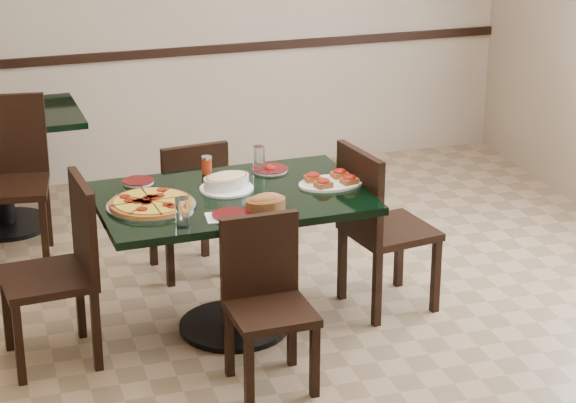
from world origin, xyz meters
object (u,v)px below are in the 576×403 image
object	(u,v)px
chair_near	(266,294)
back_chair_near	(9,169)
main_table	(232,228)
bread_basket	(266,203)
chair_right	(377,220)
back_table	(0,149)
chair_left	(64,262)
bruschetta_platter	(331,180)
chair_far	(191,202)
lasagna_casserole	(226,181)
pepperoni_pizza	(151,203)

from	to	relation	value
chair_near	back_chair_near	world-z (taller)	back_chair_near
main_table	back_chair_near	bearing A→B (deg)	125.19
bread_basket	chair_right	bearing A→B (deg)	15.38
chair_right	chair_near	bearing A→B (deg)	116.15
back_table	chair_near	bearing A→B (deg)	-67.87
main_table	chair_left	xyz separation A→B (m)	(-0.85, -0.05, -0.05)
bread_basket	bruschetta_platter	distance (m)	0.49
main_table	bruschetta_platter	bearing A→B (deg)	-3.46
chair_far	chair_right	size ratio (longest dim) A/B	0.90
lasagna_casserole	bruschetta_platter	distance (m)	0.54
pepperoni_pizza	bruschetta_platter	bearing A→B (deg)	2.49
main_table	chair_far	size ratio (longest dim) A/B	1.68
chair_near	bread_basket	world-z (taller)	bread_basket
chair_far	bread_basket	size ratio (longest dim) A/B	3.81
chair_far	chair_left	bearing A→B (deg)	37.58
chair_far	pepperoni_pizza	bearing A→B (deg)	58.62
back_table	chair_left	bearing A→B (deg)	-86.51
pepperoni_pizza	chair_far	bearing A→B (deg)	65.30
chair_far	lasagna_casserole	world-z (taller)	lasagna_casserole
chair_near	pepperoni_pizza	world-z (taller)	chair_near
lasagna_casserole	bread_basket	bearing A→B (deg)	-87.62
chair_near	bruschetta_platter	world-z (taller)	chair_near
main_table	chair_near	distance (m)	0.56
back_chair_near	lasagna_casserole	size ratio (longest dim) A/B	3.46
chair_left	bread_basket	distance (m)	1.02
back_chair_near	chair_right	bearing A→B (deg)	-27.86
bruschetta_platter	bread_basket	bearing A→B (deg)	-152.50
back_chair_near	pepperoni_pizza	world-z (taller)	back_chair_near
chair_near	lasagna_casserole	bearing A→B (deg)	90.29
lasagna_casserole	chair_far	bearing A→B (deg)	79.19
back_table	chair_near	xyz separation A→B (m)	(1.06, -2.35, -0.08)
main_table	chair_near	size ratio (longest dim) A/B	1.70
chair_far	bruschetta_platter	world-z (taller)	chair_far
chair_near	bread_basket	xyz separation A→B (m)	(0.08, 0.28, 0.34)
chair_far	lasagna_casserole	xyz separation A→B (m)	(0.05, -0.65, 0.34)
main_table	chair_far	distance (m)	0.73
bruschetta_platter	back_chair_near	bearing A→B (deg)	135.53
bread_basket	chair_left	bearing A→B (deg)	161.11
chair_far	lasagna_casserole	bearing A→B (deg)	88.16
back_chair_near	main_table	bearing A→B (deg)	-44.36
chair_right	pepperoni_pizza	world-z (taller)	chair_right
chair_right	main_table	bearing A→B (deg)	81.00
chair_left	pepperoni_pizza	distance (m)	0.51
chair_left	pepperoni_pizza	world-z (taller)	chair_left
back_table	chair_right	world-z (taller)	chair_right
main_table	back_table	distance (m)	2.08
main_table	chair_right	size ratio (longest dim) A/B	1.50
back_chair_near	pepperoni_pizza	bearing A→B (deg)	-58.27
back_table	chair_far	world-z (taller)	chair_far
lasagna_casserole	chair_right	bearing A→B (deg)	-20.06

